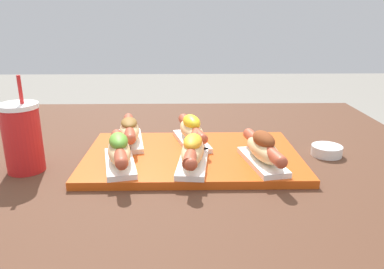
{
  "coord_description": "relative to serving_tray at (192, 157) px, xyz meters",
  "views": [
    {
      "loc": [
        -0.02,
        -0.88,
        1.08
      ],
      "look_at": [
        0.0,
        -0.03,
        0.8
      ],
      "focal_mm": 35.0,
      "sensor_mm": 36.0,
      "label": 1
    }
  ],
  "objects": [
    {
      "name": "serving_tray",
      "position": [
        0.0,
        0.0,
        0.0
      ],
      "size": [
        0.5,
        0.32,
        0.02
      ],
      "color": "#CC4C14",
      "rests_on": "patio_table"
    },
    {
      "name": "hot_dog_0",
      "position": [
        -0.16,
        -0.07,
        0.04
      ],
      "size": [
        0.1,
        0.2,
        0.07
      ],
      "color": "white",
      "rests_on": "serving_tray"
    },
    {
      "name": "hot_dog_1",
      "position": [
        0.0,
        -0.08,
        0.04
      ],
      "size": [
        0.08,
        0.21,
        0.07
      ],
      "color": "white",
      "rests_on": "serving_tray"
    },
    {
      "name": "hot_dog_2",
      "position": [
        0.15,
        -0.07,
        0.04
      ],
      "size": [
        0.09,
        0.21,
        0.07
      ],
      "color": "white",
      "rests_on": "serving_tray"
    },
    {
      "name": "hot_dog_3",
      "position": [
        -0.16,
        0.08,
        0.04
      ],
      "size": [
        0.09,
        0.21,
        0.06
      ],
      "color": "white",
      "rests_on": "serving_tray"
    },
    {
      "name": "hot_dog_4",
      "position": [
        0.0,
        0.07,
        0.04
      ],
      "size": [
        0.1,
        0.2,
        0.07
      ],
      "color": "white",
      "rests_on": "serving_tray"
    },
    {
      "name": "sauce_bowl",
      "position": [
        0.33,
        0.03,
        0.0
      ],
      "size": [
        0.07,
        0.07,
        0.02
      ],
      "color": "white",
      "rests_on": "patio_table"
    },
    {
      "name": "drink_cup",
      "position": [
        -0.37,
        -0.05,
        0.07
      ],
      "size": [
        0.08,
        0.08,
        0.21
      ],
      "color": "red",
      "rests_on": "patio_table"
    }
  ]
}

